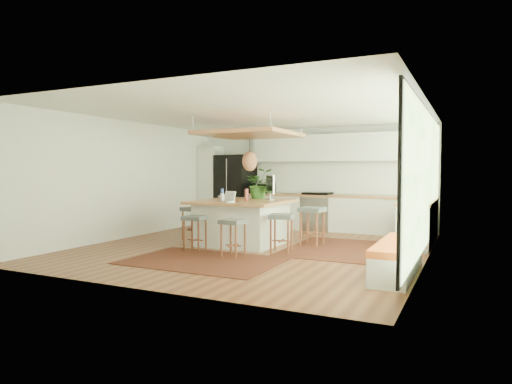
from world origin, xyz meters
The scene contains 34 objects.
floor centered at (0.00, 0.00, 0.00)m, with size 7.00×7.00×0.00m, color #572919.
ceiling centered at (0.00, 0.00, 2.70)m, with size 7.00×7.00×0.00m, color white.
wall_back centered at (0.00, 3.50, 1.35)m, with size 6.50×6.50×0.00m, color silver.
wall_front centered at (0.00, -3.50, 1.35)m, with size 6.50×6.50×0.00m, color silver.
wall_left centered at (-3.25, 0.00, 1.35)m, with size 7.00×7.00×0.00m, color silver.
wall_right centered at (3.25, 0.00, 1.35)m, with size 7.00×7.00×0.00m, color silver.
window_wall centered at (3.22, 0.00, 1.40)m, with size 0.10×6.20×2.60m, color black, non-canonical shape.
pantry centered at (-2.95, 3.18, 1.12)m, with size 0.55×0.60×2.25m, color silver.
back_counter_base centered at (0.55, 3.18, 0.44)m, with size 4.20×0.60×0.88m, color silver.
back_counter_top centered at (0.55, 3.18, 0.90)m, with size 4.24×0.64×0.05m, color #9B5A37.
backsplash centered at (0.55, 3.48, 1.35)m, with size 4.20×0.02×0.80m, color white.
upper_cabinets centered at (0.55, 3.32, 2.15)m, with size 4.20×0.34×0.70m, color silver.
range centered at (0.30, 3.18, 0.50)m, with size 0.76×0.62×1.00m, color #A5A5AA, non-canonical shape.
right_counter_base centered at (2.93, 2.00, 0.44)m, with size 0.60×2.50×0.88m, color silver.
right_counter_top centered at (2.93, 2.00, 0.90)m, with size 0.64×2.54×0.05m, color #9B5A37.
window_bench centered at (2.95, -1.20, 0.25)m, with size 0.52×2.00×0.50m, color silver, non-canonical shape.
ceiling_panel centered at (-0.30, 0.40, 2.05)m, with size 1.86×1.86×0.80m, color #9B5A37, non-canonical shape.
rug_near centered at (-0.21, -1.58, 0.01)m, with size 2.60×1.80×0.01m, color black.
rug_right centered at (1.51, 0.60, 0.01)m, with size 1.80×2.60×0.01m, color black.
fridge centered at (-2.14, 3.18, 0.93)m, with size 0.99×0.78×1.99m, color black, non-canonical shape.
island centered at (-0.43, 0.32, 0.47)m, with size 1.85×1.85×0.93m, color #9B5A37, non-canonical shape.
stool_near_left centered at (-0.88, -0.80, 0.35)m, with size 0.40×0.40×0.68m, color #424649, non-canonical shape.
stool_near_right centered at (0.08, -1.03, 0.35)m, with size 0.40×0.40×0.68m, color #424649, non-canonical shape.
stool_right_front centered at (0.70, -0.28, 0.35)m, with size 0.43×0.43×0.73m, color #424649, non-canonical shape.
stool_right_back centered at (0.96, 0.79, 0.35)m, with size 0.47×0.47×0.79m, color #424649, non-canonical shape.
stool_left_side centered at (-1.73, 0.41, 0.35)m, with size 0.43×0.43×0.73m, color #424649, non-canonical shape.
laptop centered at (-0.52, -0.23, 1.05)m, with size 0.30×0.32×0.23m, color #A5A5AA, non-canonical shape.
monitor centered at (0.03, 0.73, 1.19)m, with size 0.58×0.21×0.54m, color #A5A5AA, non-canonical shape.
microwave centered at (-1.25, 3.19, 1.11)m, with size 0.54×0.30×0.36m, color #A5A5AA.
island_plant centered at (-0.36, 0.99, 1.19)m, with size 0.60×0.67×0.52m, color #1E4C19.
island_bowl centered at (-1.14, 0.73, 0.96)m, with size 0.23×0.23×0.06m, color white.
island_bottle_0 centered at (-0.98, 0.42, 1.03)m, with size 0.07×0.07×0.19m, color blue.
island_bottle_1 centered at (-0.83, 0.17, 1.03)m, with size 0.07×0.07×0.19m, color white.
island_bottle_2 centered at (-0.18, 0.02, 1.03)m, with size 0.07×0.07×0.19m, color brown.
Camera 1 is at (3.93, -8.09, 1.55)m, focal length 31.57 mm.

